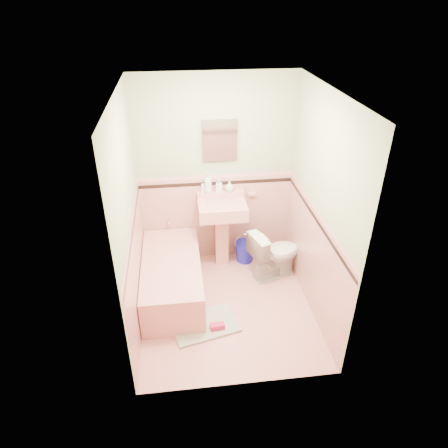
{
  "coord_description": "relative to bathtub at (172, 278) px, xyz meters",
  "views": [
    {
      "loc": [
        -0.48,
        -3.62,
        3.31
      ],
      "look_at": [
        0.0,
        0.25,
        1.0
      ],
      "focal_mm": 32.28,
      "sensor_mm": 36.0,
      "label": 1
    }
  ],
  "objects": [
    {
      "name": "sink_faucet",
      "position": [
        0.68,
        0.67,
        0.72
      ],
      "size": [
        0.02,
        0.02,
        0.1
      ],
      "primitive_type": "cylinder",
      "color": "silver",
      "rests_on": "sink"
    },
    {
      "name": "bucket",
      "position": [
        1.01,
        0.58,
        -0.08
      ],
      "size": [
        0.31,
        0.31,
        0.28
      ],
      "primitive_type": null,
      "rotation": [
        0.0,
        0.0,
        0.11
      ],
      "color": "#1819B9",
      "rests_on": "floor"
    },
    {
      "name": "cap_left",
      "position": [
        -0.35,
        -0.33,
        1.0
      ],
      "size": [
        0.0,
        2.2,
        2.2
      ],
      "primitive_type": "plane",
      "rotation": [
        1.57,
        0.0,
        1.57
      ],
      "color": "pink",
      "rests_on": "ground"
    },
    {
      "name": "accent_front",
      "position": [
        0.63,
        -1.41,
        0.9
      ],
      "size": [
        2.0,
        0.0,
        2.0
      ],
      "primitive_type": "plane",
      "rotation": [
        -1.57,
        0.0,
        0.0
      ],
      "color": "black",
      "rests_on": "ground"
    },
    {
      "name": "bathtub",
      "position": [
        0.0,
        0.0,
        0.0
      ],
      "size": [
        0.7,
        1.5,
        0.45
      ],
      "primitive_type": "cube",
      "color": "#D78C84",
      "rests_on": "floor"
    },
    {
      "name": "soap_bottle_right",
      "position": [
        0.8,
        0.71,
        0.86
      ],
      "size": [
        0.14,
        0.14,
        0.14
      ],
      "primitive_type": "imported",
      "rotation": [
        0.0,
        0.0,
        -0.42
      ],
      "color": "#B2B2B2",
      "rests_on": "sink"
    },
    {
      "name": "soap_dish",
      "position": [
        1.1,
        0.73,
        0.72
      ],
      "size": [
        0.11,
        0.06,
        0.04
      ],
      "primitive_type": "cube",
      "color": "#D78C84",
      "rests_on": "wall_back"
    },
    {
      "name": "cap_right",
      "position": [
        1.61,
        -0.33,
        1.0
      ],
      "size": [
        0.0,
        2.2,
        2.2
      ],
      "primitive_type": "plane",
      "rotation": [
        1.57,
        0.0,
        -1.57
      ],
      "color": "pink",
      "rests_on": "ground"
    },
    {
      "name": "soap_bottle_left",
      "position": [
        0.52,
        0.71,
        0.93
      ],
      "size": [
        0.11,
        0.11,
        0.27
      ],
      "primitive_type": "imported",
      "rotation": [
        0.0,
        0.0,
        0.04
      ],
      "color": "#B2B2B2",
      "rests_on": "sink"
    },
    {
      "name": "accent_left",
      "position": [
        -0.35,
        -0.33,
        0.89
      ],
      "size": [
        0.0,
        2.2,
        2.2
      ],
      "primitive_type": "plane",
      "rotation": [
        1.57,
        0.0,
        1.57
      ],
      "color": "black",
      "rests_on": "ground"
    },
    {
      "name": "ceiling",
      "position": [
        0.63,
        -0.33,
        2.27
      ],
      "size": [
        2.2,
        2.2,
        0.0
      ],
      "primitive_type": "plane",
      "rotation": [
        3.14,
        0.0,
        0.0
      ],
      "color": "white",
      "rests_on": "ground"
    },
    {
      "name": "wall_left",
      "position": [
        -0.37,
        -0.33,
        1.02
      ],
      "size": [
        0.0,
        2.5,
        2.5
      ],
      "primitive_type": "plane",
      "rotation": [
        1.57,
        0.0,
        1.57
      ],
      "color": "beige",
      "rests_on": "ground"
    },
    {
      "name": "cap_back",
      "position": [
        0.63,
        0.75,
        0.99
      ],
      "size": [
        2.0,
        0.0,
        2.0
      ],
      "primitive_type": "plane",
      "rotation": [
        1.57,
        0.0,
        0.0
      ],
      "color": "pink",
      "rests_on": "ground"
    },
    {
      "name": "wall_front",
      "position": [
        0.63,
        -1.43,
        1.02
      ],
      "size": [
        2.5,
        0.0,
        2.5
      ],
      "primitive_type": "plane",
      "rotation": [
        -1.57,
        0.0,
        0.0
      ],
      "color": "beige",
      "rests_on": "ground"
    },
    {
      "name": "floor",
      "position": [
        0.63,
        -0.33,
        -0.23
      ],
      "size": [
        2.2,
        2.2,
        0.0
      ],
      "primitive_type": "plane",
      "color": "#DC9790",
      "rests_on": "ground"
    },
    {
      "name": "wainscot_left",
      "position": [
        -0.36,
        -0.33,
        0.38
      ],
      "size": [
        0.0,
        2.2,
        2.2
      ],
      "primitive_type": "plane",
      "rotation": [
        1.57,
        0.0,
        1.57
      ],
      "color": "#DF9D95",
      "rests_on": "ground"
    },
    {
      "name": "accent_right",
      "position": [
        1.61,
        -0.33,
        0.89
      ],
      "size": [
        0.0,
        2.2,
        2.2
      ],
      "primitive_type": "plane",
      "rotation": [
        1.57,
        0.0,
        -1.57
      ],
      "color": "black",
      "rests_on": "ground"
    },
    {
      "name": "toilet",
      "position": [
        1.33,
        0.21,
        0.12
      ],
      "size": [
        0.76,
        0.58,
        0.68
      ],
      "primitive_type": "imported",
      "rotation": [
        0.0,
        0.0,
        1.91
      ],
      "color": "white",
      "rests_on": "floor"
    },
    {
      "name": "tub_faucet",
      "position": [
        0.0,
        0.72,
        0.41
      ],
      "size": [
        0.04,
        0.12,
        0.04
      ],
      "primitive_type": "cylinder",
      "rotation": [
        1.57,
        0.0,
        0.0
      ],
      "color": "silver",
      "rests_on": "wall_back"
    },
    {
      "name": "soap_bottle_mid",
      "position": [
        0.66,
        0.71,
        0.88
      ],
      "size": [
        0.09,
        0.09,
        0.17
      ],
      "primitive_type": "imported",
      "rotation": [
        0.0,
        0.0,
        -0.12
      ],
      "color": "#B2B2B2",
      "rests_on": "sink"
    },
    {
      "name": "wainscot_back",
      "position": [
        0.63,
        0.76,
        0.38
      ],
      "size": [
        2.0,
        0.0,
        2.0
      ],
      "primitive_type": "plane",
      "rotation": [
        1.57,
        0.0,
        0.0
      ],
      "color": "#DF9D95",
      "rests_on": "ground"
    },
    {
      "name": "tube",
      "position": [
        0.45,
        0.71,
        0.86
      ],
      "size": [
        0.04,
        0.04,
        0.12
      ],
      "primitive_type": "cylinder",
      "rotation": [
        0.0,
        0.0,
        0.12
      ],
      "color": "white",
      "rests_on": "sink"
    },
    {
      "name": "bath_mat",
      "position": [
        0.34,
        -0.61,
        -0.21
      ],
      "size": [
        0.81,
        0.64,
        0.03
      ],
      "primitive_type": "cube",
      "rotation": [
        0.0,
        0.0,
        0.24
      ],
      "color": "#92A287",
      "rests_on": "floor"
    },
    {
      "name": "wall_back",
      "position": [
        0.63,
        0.77,
        1.02
      ],
      "size": [
        2.5,
        0.0,
        2.5
      ],
      "primitive_type": "plane",
      "rotation": [
        1.57,
        0.0,
        0.0
      ],
      "color": "beige",
      "rests_on": "ground"
    },
    {
      "name": "wall_right",
      "position": [
        1.63,
        -0.33,
        1.02
      ],
      "size": [
        0.0,
        2.5,
        2.5
      ],
      "primitive_type": "plane",
      "rotation": [
        1.57,
        0.0,
        -1.57
      ],
      "color": "beige",
      "rests_on": "ground"
    },
    {
      "name": "medicine_cabinet",
      "position": [
        0.68,
        0.74,
        1.47
      ],
      "size": [
        0.39,
        0.04,
        0.49
      ],
      "primitive_type": "cube",
      "color": "white",
      "rests_on": "wall_back"
    },
    {
      "name": "shoe",
      "position": [
        0.48,
        -0.71,
        -0.16
      ],
      "size": [
        0.17,
        0.09,
        0.06
      ],
      "primitive_type": "cube",
      "rotation": [
        0.0,
        0.0,
        0.12
      ],
      "color": "#BF1E59",
      "rests_on": "bath_mat"
    },
    {
      "name": "wainscot_right",
      "position": [
        1.62,
        -0.33,
        0.38
      ],
      "size": [
        0.0,
        2.2,
        2.2
      ],
      "primitive_type": "plane",
      "rotation": [
        1.57,
        0.0,
        -1.57
      ],
      "color": "#DF9D95",
      "rests_on": "ground"
    },
    {
      "name": "wainscot_front",
      "position": [
        0.63,
        -1.42,
        0.38
      ],
      "size": [
        2.0,
        0.0,
        2.0
      ],
      "primitive_type": "plane",
      "rotation": [
        -1.57,
        0.0,
        0.0
      ],
      "color": "#DF9D95",
      "rests_on": "ground"
    },
    {
      "name": "accent_back",
      "position": [
        0.63,
        0.75,
        0.9
      ],
      "size": [
        2.0,
        0.0,
        2.0
      ],
      "primitive_type": "plane",
      "rotation": [
        1.57,
        0.0,
        0.0
      ],
      "color": "black",
      "rests_on": "ground"
    },
    {
      "name": "sink",
      "position": [
        0.68,
        0.53,
        0.25
      ],
      "size": [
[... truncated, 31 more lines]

